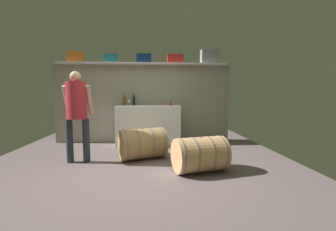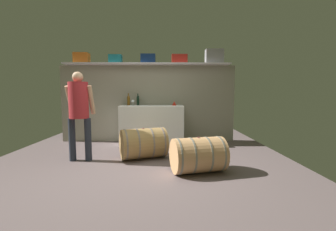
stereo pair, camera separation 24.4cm
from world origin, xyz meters
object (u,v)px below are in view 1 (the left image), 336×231
at_px(toolcase_teal, 111,59).
at_px(toolcase_orange, 76,57).
at_px(wine_bottle_amber, 124,100).
at_px(work_cabinet, 148,125).
at_px(toolcase_grey, 209,57).
at_px(wine_barrel_far, 200,154).
at_px(red_funnel, 171,103).
at_px(wine_glass, 129,101).
at_px(wine_barrel_near, 143,144).
at_px(toolcase_navy, 144,59).
at_px(toolcase_red, 175,59).
at_px(winemaker_pouring, 77,107).
at_px(wine_bottle_dark, 134,100).

bearing_deg(toolcase_teal, toolcase_orange, 178.02).
bearing_deg(wine_bottle_amber, toolcase_orange, 174.70).
bearing_deg(toolcase_orange, work_cabinet, -8.95).
xyz_separation_m(toolcase_grey, wine_barrel_far, (-0.71, -2.24, -1.88)).
xyz_separation_m(work_cabinet, red_funnel, (0.55, 0.01, 0.53)).
xyz_separation_m(toolcase_orange, wine_glass, (1.28, -0.24, -1.06)).
relative_size(wine_bottle_amber, wine_barrel_near, 0.30).
xyz_separation_m(toolcase_navy, toolcase_red, (0.78, 0.00, -0.00)).
relative_size(toolcase_orange, red_funnel, 3.25).
bearing_deg(toolcase_grey, work_cabinet, -171.89).
distance_m(wine_bottle_amber, wine_barrel_near, 1.62).
relative_size(toolcase_grey, winemaker_pouring, 0.26).
xyz_separation_m(toolcase_orange, work_cabinet, (1.73, -0.21, -1.63)).
relative_size(toolcase_teal, wine_bottle_dark, 1.08).
bearing_deg(wine_barrel_near, winemaker_pouring, 167.03).
distance_m(wine_bottle_dark, wine_glass, 0.23).
distance_m(work_cabinet, wine_barrel_near, 1.26).
bearing_deg(winemaker_pouring, wine_bottle_dark, 60.73).
height_order(toolcase_orange, wine_bottle_dark, toolcase_orange).
bearing_deg(toolcase_navy, wine_glass, -147.13).
height_order(toolcase_grey, wine_barrel_far, toolcase_grey).
relative_size(toolcase_teal, work_cabinet, 0.20).
bearing_deg(wine_glass, toolcase_navy, 33.33).
height_order(toolcase_orange, toolcase_red, toolcase_orange).
bearing_deg(wine_bottle_amber, wine_bottle_dark, 18.15).
distance_m(wine_bottle_amber, winemaker_pouring, 1.62).
xyz_separation_m(red_funnel, wine_barrel_near, (-0.65, -1.25, -0.71)).
bearing_deg(wine_barrel_near, toolcase_red, 41.85).
bearing_deg(wine_bottle_amber, toolcase_teal, 161.63).
height_order(toolcase_navy, work_cabinet, toolcase_navy).
xyz_separation_m(wine_bottle_dark, wine_barrel_far, (1.20, -2.21, -0.80)).
relative_size(toolcase_red, work_cabinet, 0.25).
height_order(work_cabinet, wine_barrel_far, work_cabinet).
bearing_deg(red_funnel, toolcase_orange, 175.08).
xyz_separation_m(toolcase_red, wine_bottle_amber, (-1.26, -0.11, -1.01)).
distance_m(toolcase_navy, winemaker_pouring, 2.24).
height_order(red_funnel, wine_barrel_far, red_funnel).
distance_m(toolcase_orange, toolcase_teal, 0.83).
relative_size(red_funnel, wine_barrel_far, 0.12).
bearing_deg(wine_glass, toolcase_red, 11.76).
distance_m(red_funnel, wine_barrel_near, 1.57).
relative_size(toolcase_red, red_funnel, 3.49).
bearing_deg(red_funnel, wine_barrel_near, -117.36).
bearing_deg(work_cabinet, red_funnel, 0.96).
bearing_deg(toolcase_orange, wine_barrel_far, -43.27).
height_order(work_cabinet, winemaker_pouring, winemaker_pouring).
bearing_deg(wine_barrel_far, toolcase_orange, 126.22).
height_order(toolcase_orange, wine_barrel_near, toolcase_orange).
distance_m(work_cabinet, wine_glass, 0.73).
bearing_deg(wine_glass, wine_bottle_amber, 134.45).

